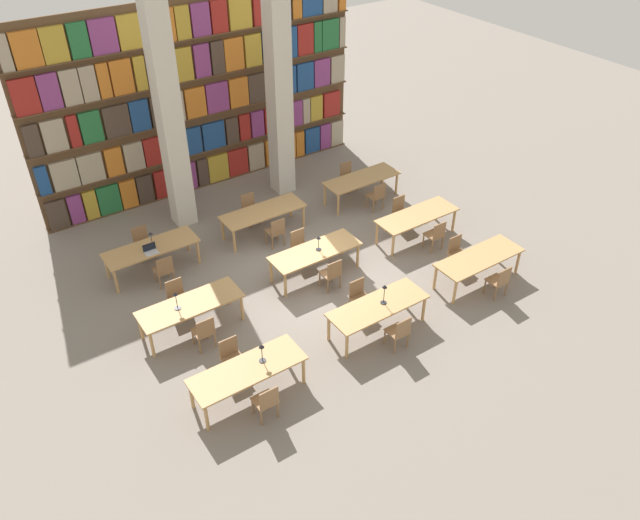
{
  "coord_description": "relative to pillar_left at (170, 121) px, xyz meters",
  "views": [
    {
      "loc": [
        -6.72,
        -10.21,
        9.49
      ],
      "look_at": [
        0.0,
        -0.24,
        0.65
      ],
      "focal_mm": 35.0,
      "sensor_mm": 36.0,
      "label": 1
    }
  ],
  "objects": [
    {
      "name": "desk_lamp_2",
      "position": [
        -1.96,
        -4.24,
        -1.98
      ],
      "size": [
        0.14,
        0.14,
        0.45
      ],
      "color": "#232328",
      "rests_on": "reading_table_3"
    },
    {
      "name": "pillar_center",
      "position": [
        3.23,
        0.0,
        0.0
      ],
      "size": [
        0.56,
        0.56,
        6.0
      ],
      "color": "beige",
      "rests_on": "ground_plane"
    },
    {
      "name": "chair_14",
      "position": [
        1.52,
        -2.5,
        -2.54
      ],
      "size": [
        0.42,
        0.4,
        0.86
      ],
      "color": "olive",
      "rests_on": "ground_plane"
    },
    {
      "name": "pillar_left",
      "position": [
        0.0,
        0.0,
        0.0
      ],
      "size": [
        0.56,
        0.56,
        6.0
      ],
      "color": "beige",
      "rests_on": "ground_plane"
    },
    {
      "name": "reading_table_1",
      "position": [
        1.68,
        -6.55,
        -2.35
      ],
      "size": [
        2.29,
        0.83,
        0.72
      ],
      "color": "tan",
      "rests_on": "ground_plane"
    },
    {
      "name": "reading_table_2",
      "position": [
        4.8,
        -6.52,
        -2.35
      ],
      "size": [
        2.29,
        0.83,
        0.72
      ],
      "color": "tan",
      "rests_on": "ground_plane"
    },
    {
      "name": "desk_lamp_1",
      "position": [
        1.82,
        -6.57,
        -1.94
      ],
      "size": [
        0.14,
        0.14,
        0.5
      ],
      "color": "#232328",
      "rests_on": "reading_table_1"
    },
    {
      "name": "reading_table_7",
      "position": [
        1.54,
        -1.8,
        -2.35
      ],
      "size": [
        2.29,
        0.83,
        0.72
      ],
      "color": "tan",
      "rests_on": "ground_plane"
    },
    {
      "name": "chair_9",
      "position": [
        1.69,
        -3.39,
        -2.54
      ],
      "size": [
        0.42,
        0.4,
        0.86
      ],
      "rotation": [
        0.0,
        0.0,
        3.14
      ],
      "color": "olive",
      "rests_on": "ground_plane"
    },
    {
      "name": "laptop",
      "position": [
        -1.65,
        -1.94,
        -2.24
      ],
      "size": [
        0.32,
        0.22,
        0.21
      ],
      "color": "silver",
      "rests_on": "reading_table_6"
    },
    {
      "name": "chair_2",
      "position": [
        1.72,
        -7.25,
        -2.54
      ],
      "size": [
        0.42,
        0.4,
        0.86
      ],
      "color": "olive",
      "rests_on": "ground_plane"
    },
    {
      "name": "chair_7",
      "position": [
        -1.71,
        -3.55,
        -2.54
      ],
      "size": [
        0.42,
        0.4,
        0.86
      ],
      "rotation": [
        0.0,
        0.0,
        3.14
      ],
      "color": "olive",
      "rests_on": "ground_plane"
    },
    {
      "name": "chair_17",
      "position": [
        4.84,
        -1.12,
        -2.54
      ],
      "size": [
        0.42,
        0.4,
        0.86
      ],
      "rotation": [
        0.0,
        0.0,
        3.14
      ],
      "color": "olive",
      "rests_on": "ground_plane"
    },
    {
      "name": "desk_lamp_3",
      "position": [
        1.76,
        -4.12,
        -2.01
      ],
      "size": [
        0.14,
        0.14,
        0.4
      ],
      "color": "#232328",
      "rests_on": "reading_table_4"
    },
    {
      "name": "reading_table_8",
      "position": [
        4.82,
        -1.82,
        -2.35
      ],
      "size": [
        2.29,
        0.83,
        0.72
      ],
      "color": "tan",
      "rests_on": "ground_plane"
    },
    {
      "name": "chair_13",
      "position": [
        -1.56,
        -1.03,
        -2.54
      ],
      "size": [
        0.42,
        0.4,
        0.86
      ],
      "rotation": [
        0.0,
        0.0,
        3.14
      ],
      "color": "olive",
      "rests_on": "ground_plane"
    },
    {
      "name": "chair_15",
      "position": [
        1.52,
        -1.1,
        -2.54
      ],
      "size": [
        0.42,
        0.4,
        0.86
      ],
      "rotation": [
        0.0,
        0.0,
        3.14
      ],
      "color": "olive",
      "rests_on": "ground_plane"
    },
    {
      "name": "reading_table_6",
      "position": [
        -1.57,
        -1.72,
        -2.35
      ],
      "size": [
        2.29,
        0.83,
        0.72
      ],
      "color": "tan",
      "rests_on": "ground_plane"
    },
    {
      "name": "chair_8",
      "position": [
        1.69,
        -4.79,
        -2.54
      ],
      "size": [
        0.42,
        0.4,
        0.86
      ],
      "color": "olive",
      "rests_on": "ground_plane"
    },
    {
      "name": "reading_table_3",
      "position": [
        -1.68,
        -4.24,
        -2.35
      ],
      "size": [
        2.29,
        0.83,
        0.72
      ],
      "color": "tan",
      "rests_on": "ground_plane"
    },
    {
      "name": "chair_1",
      "position": [
        -1.57,
        -5.94,
        -2.54
      ],
      "size": [
        0.42,
        0.4,
        0.86
      ],
      "rotation": [
        0.0,
        0.0,
        3.14
      ],
      "color": "olive",
      "rests_on": "ground_plane"
    },
    {
      "name": "chair_12",
      "position": [
        -1.56,
        -2.42,
        -2.54
      ],
      "size": [
        0.42,
        0.4,
        0.86
      ],
      "color": "olive",
      "rests_on": "ground_plane"
    },
    {
      "name": "reading_table_5",
      "position": [
        4.82,
        -4.25,
        -2.35
      ],
      "size": [
        2.29,
        0.83,
        0.72
      ],
      "color": "tan",
      "rests_on": "ground_plane"
    },
    {
      "name": "chair_10",
      "position": [
        4.87,
        -4.95,
        -2.54
      ],
      "size": [
        0.42,
        0.4,
        0.86
      ],
      "color": "olive",
      "rests_on": "ground_plane"
    },
    {
      "name": "chair_16",
      "position": [
        4.84,
        -2.52,
        -2.54
      ],
      "size": [
        0.42,
        0.4,
        0.86
      ],
      "color": "olive",
      "rests_on": "ground_plane"
    },
    {
      "name": "reading_table_4",
      "position": [
        1.68,
        -4.09,
        -2.35
      ],
      "size": [
        2.29,
        0.83,
        0.72
      ],
      "color": "tan",
      "rests_on": "ground_plane"
    },
    {
      "name": "desk_lamp_4",
      "position": [
        -1.53,
        -1.77,
        -1.98
      ],
      "size": [
        0.14,
        0.14,
        0.45
      ],
      "color": "#232328",
      "rests_on": "reading_table_6"
    },
    {
      "name": "chair_6",
      "position": [
        -1.71,
        -4.94,
        -2.54
      ],
      "size": [
        0.42,
        0.4,
        0.86
      ],
      "color": "olive",
      "rests_on": "ground_plane"
    },
    {
      "name": "chair_4",
      "position": [
        4.79,
        -7.22,
        -2.54
      ],
      "size": [
        0.42,
        0.4,
        0.86
      ],
      "color": "olive",
      "rests_on": "ground_plane"
    },
    {
      "name": "chair_0",
      "position": [
        -1.57,
        -7.33,
        -2.54
      ],
      "size": [
        0.42,
        0.4,
        0.86
      ],
      "color": "olive",
      "rests_on": "ground_plane"
    },
    {
      "name": "reading_table_0",
      "position": [
        -1.57,
        -6.63,
        -2.35
      ],
      "size": [
        2.29,
        0.83,
        0.72
      ],
      "color": "tan",
      "rests_on": "ground_plane"
    },
    {
      "name": "chair_3",
      "position": [
        1.72,
        -5.86,
        -2.54
      ],
      "size": [
        0.42,
        0.4,
        0.86
      ],
      "rotation": [
        0.0,
        0.0,
        3.14
      ],
      "color": "olive",
      "rests_on": "ground_plane"
    },
    {
      "name": "ground_plane",
      "position": [
        1.61,
        -4.17,
        -3.0
      ],
      "size": [
        40.0,
        40.0,
        0.0
      ],
      "primitive_type": "plane",
      "color": "gray"
    },
    {
      "name": "bookshelf_bank",
      "position": [
        1.62,
        1.59,
        -0.32
      ],
      "size": [
        9.94,
        0.35,
        5.5
      ],
      "color": "brown",
      "rests_on": "ground_plane"
    },
    {
      "name": "chair_5",
      "position": [
        4.79,
        -5.82,
        -2.54
      ],
      "size": [
        0.42,
        0.4,
        0.86
      ],
      "rotation": [
        0.0,
        0.0,
        3.14
      ],
      "color": "olive",
      "rests_on": "ground_plane"
    },
    {
      "name": "desk_lamp_0",
      "position": [
        -1.22,
        -6.62,
        -1.99
      ],
      "size": [
        0.14,
        0.14,
        0.43
      ],
      "color": "#232328",
      "rests_on": "reading_table_0"
    },
    {
      "name": "chair_11",
      "position": [
        4.87,
        -3.55,
        -2.54
      ],
      "size": [
        0.42,
        0.4,
        0.86
      ],
      "rotation": [
        0.0,
        0.0,
        3.14
      ],
      "color": "olive",
      "rests_on": "ground_plane"
    }
  ]
}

